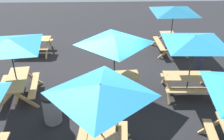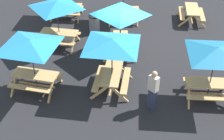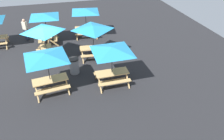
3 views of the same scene
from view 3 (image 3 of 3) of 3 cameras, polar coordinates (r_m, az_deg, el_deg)
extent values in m
plane|color=#232326|center=(14.90, -16.99, 1.88)|extent=(27.77, 27.77, 0.00)
cube|color=tan|center=(11.81, -15.86, -2.43)|extent=(1.88, 0.93, 0.05)
cube|color=tan|center=(12.43, -16.06, -2.16)|extent=(1.82, 0.50, 0.04)
cube|color=tan|center=(11.53, -15.20, -5.08)|extent=(1.82, 0.50, 0.04)
cube|color=tan|center=(12.38, -12.34, -2.16)|extent=(0.17, 0.80, 0.81)
cube|color=tan|center=(11.79, -11.59, -4.04)|extent=(0.17, 0.80, 0.81)
cube|color=tan|center=(12.30, -19.43, -3.69)|extent=(0.17, 0.80, 0.81)
cube|color=tan|center=(11.71, -19.05, -5.68)|extent=(0.17, 0.80, 0.81)
cube|color=tan|center=(12.11, -15.49, -4.44)|extent=(1.56, 0.28, 0.06)
cylinder|color=#2D2D33|center=(11.58, -16.16, -0.77)|extent=(0.04, 0.04, 2.30)
pyramid|color=#268CC6|center=(11.08, -16.95, 3.58)|extent=(2.80, 2.80, 0.28)
cube|color=tan|center=(11.92, 0.00, -0.65)|extent=(1.81, 0.73, 0.05)
cube|color=tan|center=(12.52, -0.69, -0.42)|extent=(1.80, 0.29, 0.04)
cube|color=tan|center=(11.65, 0.75, -3.27)|extent=(1.80, 0.29, 0.04)
cube|color=tan|center=(12.61, 2.95, -0.63)|extent=(0.07, 0.80, 0.81)
cube|color=tan|center=(12.04, 4.05, -2.47)|extent=(0.07, 0.80, 0.81)
cube|color=tan|center=(12.27, -3.98, -1.73)|extent=(0.07, 0.80, 0.81)
cube|color=tan|center=(11.68, -3.19, -3.69)|extent=(0.07, 0.80, 0.81)
cube|color=tan|center=(12.21, 0.00, -2.68)|extent=(1.56, 0.09, 0.06)
cylinder|color=#2D2D33|center=(11.70, 0.00, 1.03)|extent=(0.04, 0.04, 2.30)
pyramid|color=#268CC6|center=(11.20, 0.00, 5.42)|extent=(2.83, 2.83, 0.28)
cube|color=tan|center=(17.28, -16.52, 9.11)|extent=(0.77, 1.83, 0.05)
cube|color=tan|center=(17.45, -18.18, 7.99)|extent=(0.33, 1.81, 0.04)
cube|color=tan|center=(17.36, -14.56, 8.48)|extent=(0.33, 1.81, 0.04)
cube|color=tan|center=(18.17, -17.44, 8.84)|extent=(0.80, 0.09, 0.81)
cube|color=tan|center=(18.12, -15.14, 9.15)|extent=(0.80, 0.09, 0.81)
cube|color=tan|center=(16.75, -17.62, 6.75)|extent=(0.80, 0.09, 0.81)
cube|color=tan|center=(16.69, -15.13, 7.08)|extent=(0.80, 0.09, 0.81)
cube|color=tan|center=(17.49, -16.26, 7.56)|extent=(0.13, 1.56, 0.06)
cylinder|color=#2D2D33|center=(17.13, -16.74, 10.36)|extent=(0.04, 0.04, 2.30)
pyramid|color=#268CC6|center=(16.79, -17.29, 13.53)|extent=(2.83, 2.83, 0.28)
cube|color=tan|center=(18.37, -25.68, 7.30)|extent=(0.08, 0.80, 0.81)
cube|color=tan|center=(17.70, -25.90, 6.33)|extent=(0.08, 0.80, 0.81)
cube|color=tan|center=(14.82, -16.72, 5.04)|extent=(0.81, 1.84, 0.05)
cube|color=tan|center=(14.96, -18.63, 3.69)|extent=(0.37, 1.81, 0.04)
cube|color=tan|center=(14.96, -14.47, 4.42)|extent=(0.37, 1.81, 0.04)
cube|color=tan|center=(15.69, -18.05, 4.86)|extent=(0.80, 0.11, 0.81)
cube|color=tan|center=(15.69, -15.41, 5.32)|extent=(0.80, 0.11, 0.81)
cube|color=tan|center=(14.31, -17.70, 2.11)|extent=(0.80, 0.11, 0.81)
cube|color=tan|center=(14.31, -14.82, 2.61)|extent=(0.80, 0.11, 0.81)
cube|color=tan|center=(15.06, -16.41, 3.29)|extent=(0.16, 1.56, 0.06)
cylinder|color=#2D2D33|center=(14.64, -16.98, 6.45)|extent=(0.04, 0.04, 2.30)
pyramid|color=#268CC6|center=(14.25, -17.63, 10.08)|extent=(2.12, 2.12, 0.28)
cube|color=tan|center=(17.76, -6.72, 10.89)|extent=(1.88, 0.93, 0.05)
cube|color=tan|center=(18.38, -6.72, 10.69)|extent=(1.82, 0.49, 0.04)
cube|color=tan|center=(17.36, -6.59, 9.34)|extent=(1.82, 0.49, 0.04)
cube|color=tan|center=(18.26, -4.20, 10.41)|extent=(0.16, 0.80, 0.81)
cube|color=tan|center=(17.59, -4.03, 9.51)|extent=(0.16, 0.80, 0.81)
cube|color=tan|center=(18.25, -9.17, 10.05)|extent=(0.16, 0.80, 0.81)
cube|color=tan|center=(17.57, -9.17, 9.14)|extent=(0.16, 0.80, 0.81)
cube|color=tan|center=(17.96, -6.61, 9.36)|extent=(1.56, 0.27, 0.06)
cylinder|color=#2D2D33|center=(17.61, -6.80, 12.13)|extent=(0.04, 0.04, 2.30)
pyramid|color=#268CC6|center=(17.28, -7.03, 15.26)|extent=(2.80, 2.80, 0.28)
cube|color=tan|center=(14.56, -4.82, 5.87)|extent=(1.85, 0.84, 0.05)
cube|color=tan|center=(15.18, -5.01, 5.82)|extent=(1.81, 0.40, 0.04)
cube|color=tan|center=(14.21, -4.52, 3.84)|extent=(1.81, 0.40, 0.04)
cube|color=tan|center=(15.13, -1.97, 5.50)|extent=(0.12, 0.80, 0.81)
cube|color=tan|center=(14.49, -1.52, 4.20)|extent=(0.12, 0.80, 0.81)
cube|color=tan|center=(15.01, -7.88, 4.95)|extent=(0.12, 0.80, 0.81)
cube|color=tan|center=(14.37, -7.68, 3.62)|extent=(0.12, 0.80, 0.81)
cube|color=tan|center=(14.80, -4.73, 4.08)|extent=(1.56, 0.19, 0.06)
cylinder|color=#2D2D33|center=(14.38, -4.90, 7.33)|extent=(0.04, 0.04, 2.30)
pyramid|color=#268CC6|center=(13.97, -5.09, 11.07)|extent=(2.15, 2.15, 0.28)
cylinder|color=gray|center=(13.19, -9.84, 0.95)|extent=(0.56, 0.56, 0.90)
cylinder|color=black|center=(12.94, -10.04, 2.79)|extent=(0.59, 0.59, 0.08)
cube|color=#2D334C|center=(18.49, -21.39, 8.67)|extent=(0.33, 0.32, 0.85)
cube|color=beige|center=(18.23, -21.85, 10.73)|extent=(0.42, 0.40, 0.60)
sphere|color=tan|center=(18.09, -22.12, 11.93)|extent=(0.22, 0.22, 0.22)
camera|label=1|loc=(14.80, 14.50, 24.17)|focal=40.00mm
camera|label=2|loc=(25.98, -22.54, 32.13)|focal=50.00mm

